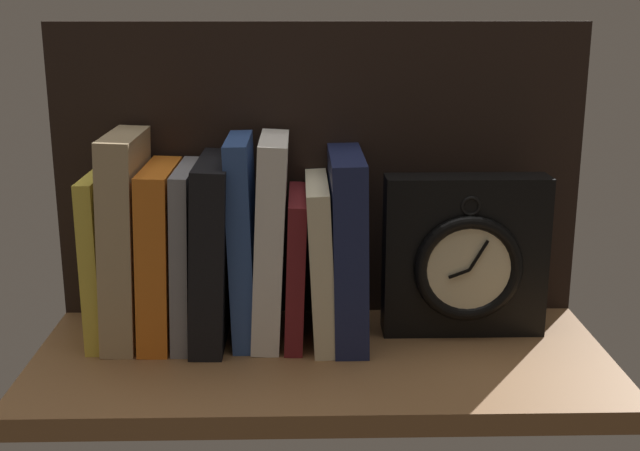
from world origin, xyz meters
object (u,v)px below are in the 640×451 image
Objects in this scene: book_cream_twain at (318,260)px; framed_clock at (465,257)px; book_maroon_dawkins at (296,266)px; book_navy_bierce at (347,247)px; book_orange_pandolfini at (160,254)px; book_white_catcher at (270,239)px; book_tan_shortstories at (126,238)px; book_blue_modern at (243,240)px; book_gray_chess at (186,254)px; book_yellow_seinlanguage at (100,258)px; book_black_skeptic at (213,250)px.

framed_clock is (17.81, 0.26, 0.09)cm from book_cream_twain.
book_navy_bierce reaches higher than book_maroon_dawkins.
book_orange_pandolfini is 0.94× the size of book_navy_bierce.
book_white_catcher is at bearing 0.00° from book_orange_pandolfini.
book_maroon_dawkins is 0.79× the size of book_navy_bierce.
book_tan_shortstories is at bearing -180.00° from book_cream_twain.
book_tan_shortstories is 13.84cm from book_blue_modern.
book_maroon_dawkins is (16.13, 0.00, -1.67)cm from book_orange_pandolfini.
book_gray_chess is 15.75cm from book_cream_twain.
book_gray_chess reaches higher than book_yellow_seinlanguage.
book_navy_bierce is at bearing 0.00° from book_cream_twain.
book_tan_shortstories reaches higher than book_navy_bierce.
book_blue_modern is 1.24× the size of framed_clock.
book_navy_bierce reaches higher than book_black_skeptic.
book_orange_pandolfini is 18.80cm from book_cream_twain.
book_blue_modern is 1.27× the size of book_cream_twain.
book_white_catcher is at bearing 180.00° from book_maroon_dawkins.
book_white_catcher reaches higher than book_yellow_seinlanguage.
book_navy_bierce is (6.20, 0.00, 2.36)cm from book_maroon_dawkins.
book_gray_chess is at bearing 180.00° from book_black_skeptic.
book_white_catcher is at bearing -180.00° from book_navy_bierce.
book_maroon_dawkins is at bearing -0.00° from book_gray_chess.
book_yellow_seinlanguage is 25.97cm from book_cream_twain.
book_black_skeptic is at bearing 180.00° from book_maroon_dawkins.
book_yellow_seinlanguage reaches higher than book_cream_twain.
book_navy_bierce is at bearing 0.00° from book_black_skeptic.
book_maroon_dawkins is at bearing 0.00° from book_black_skeptic.
book_maroon_dawkins is 0.90× the size of framed_clock.
book_navy_bierce reaches higher than book_yellow_seinlanguage.
book_tan_shortstories is at bearing -0.00° from book_yellow_seinlanguage.
book_tan_shortstories reaches higher than book_black_skeptic.
book_blue_modern reaches higher than book_navy_bierce.
book_maroon_dawkins is at bearing 0.00° from book_tan_shortstories.
book_orange_pandolfini is at bearing 180.00° from book_white_catcher.
book_black_skeptic is (10.27, 0.00, -1.53)cm from book_tan_shortstories.
book_cream_twain is (5.64, 0.00, -2.60)cm from book_white_catcher.
book_yellow_seinlanguage is 0.96× the size of book_orange_pandolfini.
book_orange_pandolfini is at bearing 0.00° from book_tan_shortstories.
book_tan_shortstories is at bearing 180.00° from book_white_catcher.
book_yellow_seinlanguage is at bearing 180.00° from book_cream_twain.
book_cream_twain is 0.98× the size of framed_clock.
framed_clock is (26.72, 0.26, -2.49)cm from book_blue_modern.
book_yellow_seinlanguage is at bearing 180.00° from book_blue_modern.
book_gray_chess is 13.17cm from book_maroon_dawkins.
book_orange_pandolfini is at bearing 180.00° from book_maroon_dawkins.
book_orange_pandolfini reaches higher than book_cream_twain.
book_tan_shortstories is (3.21, -0.00, 2.38)cm from book_yellow_seinlanguage.
book_tan_shortstories is at bearing -180.00° from book_blue_modern.
book_tan_shortstories is 10.38cm from book_black_skeptic.
book_yellow_seinlanguage reaches higher than book_maroon_dawkins.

